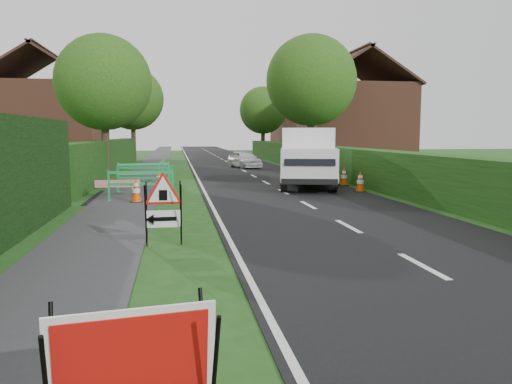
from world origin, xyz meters
TOP-DOWN VIEW (x-y plane):
  - ground at (0.00, 0.00)m, footprint 120.00×120.00m
  - road_surface at (2.50, 35.00)m, footprint 6.00×90.00m
  - footpath at (-3.00, 35.00)m, footprint 2.00×90.00m
  - hedge_west_far at (-5.00, 22.00)m, footprint 1.00×24.00m
  - hedge_east at (6.50, 16.00)m, footprint 1.20×50.00m
  - house_west at (-10.00, 30.00)m, footprint 7.50×7.40m
  - house_east_a at (11.00, 28.00)m, footprint 7.50×7.40m
  - house_east_b at (12.00, 42.00)m, footprint 7.50×7.40m
  - tree_nw at (-4.60, 18.00)m, footprint 4.40×4.40m
  - tree_ne at (6.40, 22.00)m, footprint 5.20×5.20m
  - tree_fw at (-4.60, 34.00)m, footprint 4.80×4.80m
  - tree_fe at (6.40, 38.00)m, footprint 4.20×4.20m
  - red_rect_sign at (-1.70, -2.94)m, footprint 1.19×0.82m
  - triangle_sign at (-1.66, 3.13)m, footprint 0.83×0.83m
  - works_van at (3.84, 13.09)m, footprint 3.16×5.48m
  - traffic_cone_0 at (5.30, 11.11)m, footprint 0.38×0.38m
  - traffic_cone_1 at (5.46, 13.35)m, footprint 0.38×0.38m
  - traffic_cone_2 at (5.31, 15.31)m, footprint 0.38×0.38m
  - traffic_cone_3 at (-2.61, 9.49)m, footprint 0.38×0.38m
  - traffic_cone_4 at (-1.99, 12.04)m, footprint 0.38×0.38m
  - ped_barrier_0 at (-2.48, 9.77)m, footprint 2.08×0.52m
  - ped_barrier_1 at (-2.49, 11.95)m, footprint 2.08×0.84m
  - ped_barrier_2 at (-2.64, 14.12)m, footprint 2.09×0.72m
  - ped_barrier_3 at (-1.95, 15.23)m, footprint 0.52×2.08m
  - redwhite_plank at (-3.34, 11.09)m, footprint 1.50×0.04m
  - hatchback_car at (2.89, 24.74)m, footprint 2.07×3.48m

SIDE VIEW (x-z plane):
  - ground at x=0.00m, z-range 0.00..0.00m
  - hedge_west_far at x=-5.00m, z-range -0.90..0.90m
  - hedge_east at x=6.50m, z-range -0.75..0.75m
  - redwhite_plank at x=-3.34m, z-range -0.12..0.12m
  - road_surface at x=2.50m, z-range -0.01..0.01m
  - footpath at x=-3.00m, z-range -0.01..0.02m
  - traffic_cone_0 at x=5.30m, z-range 0.00..0.79m
  - traffic_cone_1 at x=5.46m, z-range 0.00..0.79m
  - traffic_cone_2 at x=5.31m, z-range 0.00..0.79m
  - traffic_cone_3 at x=-2.61m, z-range 0.00..0.79m
  - traffic_cone_4 at x=-1.99m, z-range 0.00..0.79m
  - red_rect_sign at x=-1.70m, z-range 0.07..1.02m
  - hatchback_car at x=2.89m, z-range 0.00..1.11m
  - ped_barrier_0 at x=-2.48m, z-range 0.13..1.13m
  - ped_barrier_1 at x=-2.49m, z-range 0.13..1.13m
  - ped_barrier_2 at x=-2.64m, z-range 0.13..1.13m
  - ped_barrier_3 at x=-1.95m, z-range 0.13..1.13m
  - triangle_sign at x=-1.66m, z-range 0.23..1.43m
  - works_van at x=3.84m, z-range 0.07..2.43m
  - house_west at x=-10.00m, z-range -1.04..6.84m
  - house_east_a at x=11.00m, z-range -1.04..6.84m
  - house_east_b at x=12.00m, z-range -1.04..6.84m
  - tree_fe at x=6.40m, z-range 1.05..7.39m
  - tree_nw at x=-4.60m, z-range 1.13..7.83m
  - tree_fw at x=-4.60m, z-range 1.21..8.45m
  - tree_ne at x=6.40m, z-range 1.28..9.07m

